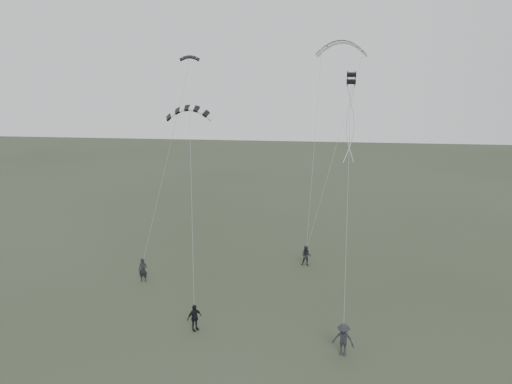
# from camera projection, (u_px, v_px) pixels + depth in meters

# --- Properties ---
(ground) EXTENTS (140.00, 140.00, 0.00)m
(ground) POSITION_uv_depth(u_px,v_px,m) (228.00, 319.00, 31.85)
(ground) COLOR #313D28
(ground) RESTS_ON ground
(flyer_left) EXTENTS (0.66, 0.44, 1.78)m
(flyer_left) POSITION_uv_depth(u_px,v_px,m) (143.00, 270.00, 36.99)
(flyer_left) COLOR black
(flyer_left) RESTS_ON ground
(flyer_right) EXTENTS (0.88, 0.72, 1.65)m
(flyer_right) POSITION_uv_depth(u_px,v_px,m) (306.00, 256.00, 39.76)
(flyer_right) COLOR #27272D
(flyer_right) RESTS_ON ground
(flyer_center) EXTENTS (0.99, 0.99, 1.69)m
(flyer_center) POSITION_uv_depth(u_px,v_px,m) (194.00, 318.00, 30.32)
(flyer_center) COLOR black
(flyer_center) RESTS_ON ground
(flyer_far) EXTENTS (1.38, 1.02, 1.91)m
(flyer_far) POSITION_uv_depth(u_px,v_px,m) (343.00, 340.00, 27.76)
(flyer_far) COLOR #25252A
(flyer_far) RESTS_ON ground
(kite_dark_small) EXTENTS (1.65, 0.95, 0.65)m
(kite_dark_small) POSITION_uv_depth(u_px,v_px,m) (190.00, 57.00, 39.41)
(kite_dark_small) COLOR black
(kite_dark_small) RESTS_ON flyer_left
(kite_pale_large) EXTENTS (4.26, 1.45, 1.82)m
(kite_pale_large) POSITION_uv_depth(u_px,v_px,m) (342.00, 42.00, 40.59)
(kite_pale_large) COLOR #97999C
(kite_pale_large) RESTS_ON flyer_right
(kite_striped) EXTENTS (3.35, 1.39, 1.46)m
(kite_striped) POSITION_uv_depth(u_px,v_px,m) (189.00, 108.00, 34.54)
(kite_striped) COLOR black
(kite_striped) RESTS_ON flyer_center
(kite_box) EXTENTS (0.61, 0.68, 0.75)m
(kite_box) POSITION_uv_depth(u_px,v_px,m) (351.00, 78.00, 31.96)
(kite_box) COLOR black
(kite_box) RESTS_ON flyer_far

